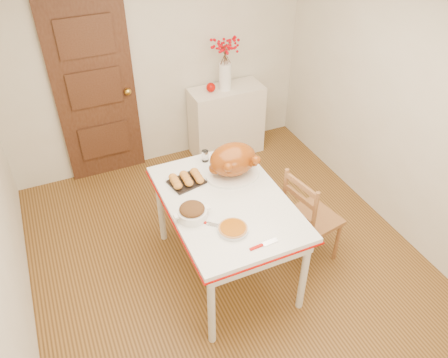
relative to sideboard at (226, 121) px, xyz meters
name	(u,v)px	position (x,y,z in m)	size (l,w,h in m)	color
floor	(231,265)	(-0.75, -1.78, -0.44)	(3.50, 4.00, 0.00)	#482D11
wall_back	(156,61)	(-0.75, 0.22, 0.81)	(3.50, 0.00, 2.50)	silver
wall_right	(409,111)	(1.00, -1.78, 0.81)	(0.00, 4.00, 2.50)	silver
door_back	(95,92)	(-1.45, 0.19, 0.59)	(0.85, 0.06, 2.06)	#371A0F
sideboard	(226,121)	(0.00, 0.00, 0.00)	(0.87, 0.39, 0.87)	beige
kitchen_table	(226,237)	(-0.81, -1.80, -0.01)	(0.97, 1.42, 0.85)	silver
chair_oak	(312,216)	(-0.03, -1.95, 0.06)	(0.44, 0.44, 0.98)	brown
berry_vase	(225,63)	(-0.02, 0.00, 0.76)	(0.33, 0.33, 0.64)	white
apple	(211,87)	(-0.20, 0.00, 0.49)	(0.11, 0.11, 0.11)	#A50600
turkey_platter	(233,161)	(-0.62, -1.52, 0.57)	(0.48, 0.39, 0.30)	#753409
pumpkin_pie	(233,228)	(-0.92, -2.15, 0.44)	(0.23, 0.23, 0.05)	#914402
stuffing_dish	(192,212)	(-1.14, -1.89, 0.47)	(0.30, 0.23, 0.11)	brown
rolls_tray	(186,179)	(-1.03, -1.46, 0.45)	(0.28, 0.22, 0.08)	#CA7B35
pie_server	(263,244)	(-0.77, -2.38, 0.42)	(0.23, 0.07, 0.01)	silver
carving_knife	(210,224)	(-1.04, -2.02, 0.42)	(0.23, 0.06, 0.01)	silver
drinking_glass	(205,156)	(-0.76, -1.22, 0.47)	(0.06, 0.06, 0.11)	white
shaker_pair	(241,152)	(-0.43, -1.28, 0.46)	(0.09, 0.04, 0.09)	white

